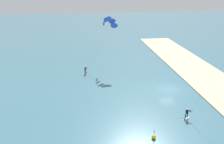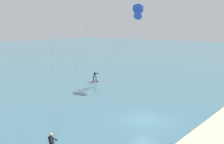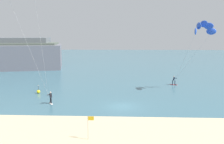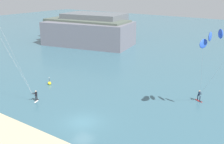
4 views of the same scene
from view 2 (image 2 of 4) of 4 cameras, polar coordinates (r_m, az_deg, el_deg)
name	(u,v)px [view 2 (image 2 of 4)]	position (r m, az deg, el deg)	size (l,w,h in m)	color
ground_plane	(144,120)	(25.52, 6.84, -10.03)	(240.00, 240.00, 0.00)	#386070
kitesurfer_mid_water	(136,15)	(40.15, 5.07, 11.90)	(6.47, 7.78, 11.70)	red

